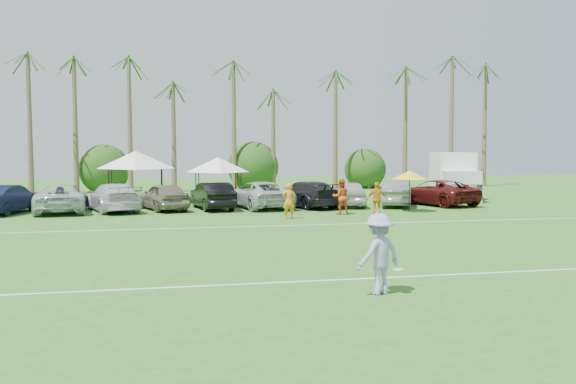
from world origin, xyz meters
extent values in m
plane|color=#2D671F|center=(0.00, 0.00, 0.00)|extent=(120.00, 120.00, 0.00)
cube|color=white|center=(0.00, 2.00, 0.01)|extent=(80.00, 0.10, 0.01)
cube|color=white|center=(0.00, 14.00, 0.01)|extent=(80.00, 0.10, 0.01)
cone|color=brown|center=(-12.00, 38.00, 5.00)|extent=(0.44, 0.44, 10.00)
cone|color=brown|center=(-8.00, 38.00, 5.50)|extent=(0.44, 0.44, 11.00)
cone|color=brown|center=(-4.00, 38.00, 4.00)|extent=(0.44, 0.44, 8.00)
cone|color=brown|center=(0.00, 38.00, 4.50)|extent=(0.44, 0.44, 9.00)
cone|color=brown|center=(4.00, 38.00, 5.00)|extent=(0.44, 0.44, 10.00)
cone|color=brown|center=(8.00, 38.00, 5.50)|extent=(0.44, 0.44, 11.00)
cone|color=brown|center=(13.00, 38.00, 4.00)|extent=(0.44, 0.44, 8.00)
cone|color=brown|center=(18.00, 38.00, 4.50)|extent=(0.44, 0.44, 9.00)
cone|color=brown|center=(23.00, 38.00, 5.00)|extent=(0.44, 0.44, 10.00)
cone|color=brown|center=(27.00, 38.00, 5.50)|extent=(0.44, 0.44, 11.00)
cylinder|color=brown|center=(-6.00, 39.00, 0.70)|extent=(0.30, 0.30, 1.40)
sphere|color=#1B4212|center=(-6.00, 39.00, 1.80)|extent=(4.00, 4.00, 4.00)
cylinder|color=brown|center=(6.00, 39.00, 0.70)|extent=(0.30, 0.30, 1.40)
sphere|color=#1B4212|center=(6.00, 39.00, 1.80)|extent=(4.00, 4.00, 4.00)
cylinder|color=brown|center=(16.00, 39.00, 0.70)|extent=(0.30, 0.30, 1.40)
sphere|color=#1B4212|center=(16.00, 39.00, 1.80)|extent=(4.00, 4.00, 4.00)
imported|color=orange|center=(4.28, 16.76, 0.90)|extent=(0.70, 0.50, 1.79)
imported|color=#D64B17|center=(7.44, 18.23, 0.94)|extent=(0.97, 0.78, 1.88)
imported|color=orange|center=(8.97, 16.85, 0.89)|extent=(1.11, 0.64, 1.79)
cube|color=white|center=(18.09, 26.75, 1.99)|extent=(3.51, 4.95, 2.43)
cube|color=white|center=(17.27, 23.75, 1.02)|extent=(2.61, 2.27, 2.04)
cube|color=black|center=(17.08, 23.05, 0.73)|extent=(2.23, 0.87, 0.97)
cube|color=#E5590C|center=(19.27, 26.43, 1.55)|extent=(0.43, 1.50, 0.87)
cylinder|color=black|center=(16.39, 24.19, 0.44)|extent=(0.51, 0.92, 0.87)
cylinder|color=black|center=(18.26, 23.69, 0.44)|extent=(0.51, 0.92, 0.87)
cylinder|color=black|center=(17.46, 28.13, 0.44)|extent=(0.51, 0.92, 0.87)
cylinder|color=black|center=(19.33, 27.62, 0.44)|extent=(0.51, 0.92, 0.87)
cylinder|color=black|center=(-4.88, 25.35, 1.11)|extent=(0.06, 0.06, 2.23)
cylinder|color=black|center=(-1.74, 25.35, 1.11)|extent=(0.06, 0.06, 2.23)
cylinder|color=black|center=(-4.88, 28.50, 1.11)|extent=(0.06, 0.06, 2.23)
cylinder|color=black|center=(-1.74, 28.50, 1.11)|extent=(0.06, 0.06, 2.23)
pyramid|color=white|center=(-3.31, 26.93, 3.34)|extent=(4.81, 4.81, 1.11)
cylinder|color=black|center=(0.57, 26.47, 0.97)|extent=(0.06, 0.06, 1.93)
cylinder|color=black|center=(3.26, 26.47, 0.97)|extent=(0.06, 0.06, 1.93)
cylinder|color=black|center=(0.57, 29.17, 0.97)|extent=(0.06, 0.06, 1.93)
cylinder|color=black|center=(3.26, 29.17, 0.97)|extent=(0.06, 0.06, 1.93)
pyramid|color=white|center=(1.92, 27.82, 2.90)|extent=(4.17, 4.17, 0.97)
cylinder|color=black|center=(11.51, 18.68, 1.02)|extent=(0.05, 0.05, 2.05)
cone|color=yellow|center=(11.51, 18.68, 2.05)|extent=(2.05, 2.05, 0.47)
imported|color=#A395D3|center=(2.90, 0.21, 0.99)|extent=(1.46, 1.17, 1.97)
cylinder|color=white|center=(3.36, 0.09, 0.61)|extent=(0.27, 0.27, 0.03)
imported|color=black|center=(-9.99, 22.35, 0.78)|extent=(2.98, 5.03, 1.57)
imported|color=#B7BEC5|center=(-7.24, 22.39, 0.78)|extent=(3.01, 5.82, 1.57)
imported|color=silver|center=(-4.48, 22.37, 0.78)|extent=(3.56, 5.79, 1.57)
imported|color=#7A735D|center=(-1.73, 22.50, 0.78)|extent=(3.13, 4.94, 1.57)
imported|color=black|center=(1.03, 22.44, 0.78)|extent=(2.34, 4.95, 1.57)
imported|color=#B7BDC4|center=(3.79, 22.55, 0.78)|extent=(3.61, 6.03, 1.57)
imported|color=black|center=(6.54, 22.44, 0.78)|extent=(3.79, 5.82, 1.57)
imported|color=silver|center=(9.30, 22.54, 0.78)|extent=(2.88, 4.90, 1.57)
imported|color=gray|center=(12.06, 22.08, 0.78)|extent=(3.21, 5.04, 1.57)
imported|color=#531312|center=(14.81, 22.26, 0.78)|extent=(4.18, 6.16, 1.57)
camera|label=1|loc=(-2.52, -14.34, 3.56)|focal=40.00mm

